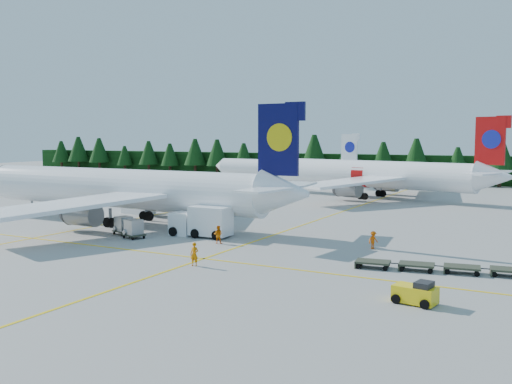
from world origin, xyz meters
The scene contains 16 objects.
ground centered at (0.00, 0.00, 0.00)m, with size 320.00×320.00×0.00m, color #9B9A95.
taxi_stripe_a centered at (-14.00, 20.00, 0.01)m, with size 0.25×120.00×0.01m, color yellow.
taxi_stripe_b centered at (6.00, 20.00, 0.01)m, with size 0.25×120.00×0.01m, color yellow.
taxi_stripe_cross centered at (0.00, -6.00, 0.01)m, with size 80.00×0.25×0.01m, color yellow.
treeline_hedge centered at (0.00, 82.00, 3.00)m, with size 220.00×4.00×6.00m, color black.
airliner_navy centered at (-14.31, 5.79, 3.93)m, with size 44.98×37.03×13.08m.
airliner_red centered at (2.14, 46.60, 3.83)m, with size 43.19×35.15×12.74m.
airliner_far_left centered at (-23.28, 66.86, 3.30)m, with size 36.09×8.10×10.52m.
airstairs centered at (-16.78, 13.61, 0.81)m, with size 4.30×5.83×3.74m.
service_truck centered at (-0.10, 2.73, 1.51)m, with size 6.38×2.52×3.05m.
baggage_tug centered at (24.08, -10.67, 0.65)m, with size 2.68×1.75×1.33m.
dolly_train centered at (23.77, -1.71, 0.48)m, with size 12.07×3.95×0.15m.
uld_pair centered at (-6.36, -0.75, 1.04)m, with size 4.69×3.27×1.55m.
crew_a centered at (6.82, -8.53, 0.91)m, with size 0.67×0.44×1.83m, color #D56E04.
crew_b centered at (3.48, 0.27, 0.83)m, with size 0.81×0.63×1.67m, color orange.
crew_c centered at (16.97, 4.53, 0.79)m, with size 0.65×0.44×1.58m, color #F65905.
Camera 1 is at (31.26, -44.23, 9.84)m, focal length 40.00 mm.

